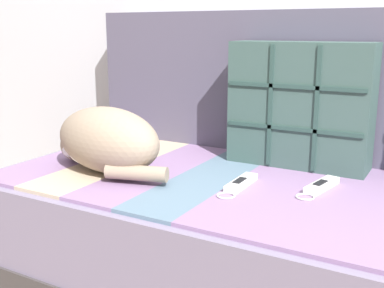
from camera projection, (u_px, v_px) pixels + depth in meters
The scene contains 6 objects.
couch at pixel (295, 252), 1.36m from camera, with size 1.79×0.84×0.39m.
sofa_backrest at pixel (335, 86), 1.55m from camera, with size 1.76×0.14×0.48m.
throw_pillow_quilted at pixel (300, 105), 1.47m from camera, with size 0.43×0.14×0.38m.
sleeping_cat at pixel (105, 141), 1.44m from camera, with size 0.45×0.30×0.19m.
game_remote_near at pixel (240, 184), 1.31m from camera, with size 0.05×0.20×0.02m.
game_remote_far at pixel (321, 186), 1.28m from camera, with size 0.08×0.20×0.02m.
Camera 1 is at (0.36, -1.10, 0.81)m, focal length 45.00 mm.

